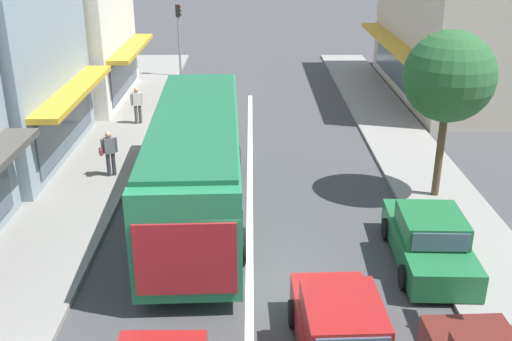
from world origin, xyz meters
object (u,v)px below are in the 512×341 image
object	(u,v)px
city_bus	(196,157)
parked_sedan_kerb_second	(429,241)
pedestrian_with_handbag_near	(109,151)
traffic_light_downstreet	(179,29)
hatchback_queue_gap_filler	(340,332)
pedestrian_browsing_midblock	(137,103)
street_tree_right	(449,77)

from	to	relation	value
city_bus	parked_sedan_kerb_second	distance (m)	7.08
parked_sedan_kerb_second	city_bus	bearing A→B (deg)	154.60
parked_sedan_kerb_second	pedestrian_with_handbag_near	bearing A→B (deg)	149.15
traffic_light_downstreet	pedestrian_with_handbag_near	distance (m)	15.26
hatchback_queue_gap_filler	traffic_light_downstreet	size ratio (longest dim) A/B	0.89
parked_sedan_kerb_second	traffic_light_downstreet	distance (m)	22.73
pedestrian_browsing_midblock	street_tree_right	bearing A→B (deg)	-34.64
hatchback_queue_gap_filler	street_tree_right	distance (m)	9.58
hatchback_queue_gap_filler	street_tree_right	size ratio (longest dim) A/B	0.69
pedestrian_with_handbag_near	street_tree_right	bearing A→B (deg)	-8.49
parked_sedan_kerb_second	traffic_light_downstreet	size ratio (longest dim) A/B	1.01
city_bus	pedestrian_with_handbag_near	world-z (taller)	city_bus
pedestrian_browsing_midblock	parked_sedan_kerb_second	bearing A→B (deg)	-50.48
city_bus	hatchback_queue_gap_filler	world-z (taller)	city_bus
parked_sedan_kerb_second	street_tree_right	bearing A→B (deg)	71.39
parked_sedan_kerb_second	pedestrian_browsing_midblock	bearing A→B (deg)	129.52
traffic_light_downstreet	pedestrian_with_handbag_near	xyz separation A→B (m)	(-0.81, -15.13, -1.79)
parked_sedan_kerb_second	traffic_light_downstreet	world-z (taller)	traffic_light_downstreet
traffic_light_downstreet	pedestrian_browsing_midblock	distance (m)	9.35
traffic_light_downstreet	street_tree_right	size ratio (longest dim) A/B	0.77
hatchback_queue_gap_filler	parked_sedan_kerb_second	xyz separation A→B (m)	(2.87, 3.83, -0.05)
pedestrian_browsing_midblock	city_bus	bearing A→B (deg)	-68.89
parked_sedan_kerb_second	traffic_light_downstreet	bearing A→B (deg)	112.83
hatchback_queue_gap_filler	street_tree_right	bearing A→B (deg)	61.81
pedestrian_with_handbag_near	pedestrian_browsing_midblock	distance (m)	6.00
traffic_light_downstreet	pedestrian_browsing_midblock	xyz separation A→B (m)	(-0.89, -9.13, -1.79)
city_bus	pedestrian_with_handbag_near	xyz separation A→B (m)	(-3.29, 2.73, -0.81)
city_bus	street_tree_right	world-z (taller)	street_tree_right
hatchback_queue_gap_filler	parked_sedan_kerb_second	world-z (taller)	hatchback_queue_gap_filler
city_bus	hatchback_queue_gap_filler	bearing A→B (deg)	-63.31
parked_sedan_kerb_second	street_tree_right	distance (m)	5.48
traffic_light_downstreet	pedestrian_with_handbag_near	world-z (taller)	traffic_light_downstreet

